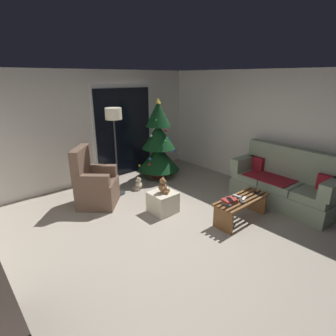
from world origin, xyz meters
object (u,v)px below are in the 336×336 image
Objects in this scene: couch at (284,184)px; remote_silver at (237,196)px; book_stack at (229,201)px; cell_phone at (230,199)px; remote_white at (244,199)px; armchair at (95,185)px; coffee_table at (241,206)px; remote_graphite at (241,201)px; christmas_tree at (158,144)px; teddy_bear_chestnut at (163,186)px; teddy_bear_cream_by_tree at (138,184)px; floor_lamp at (114,122)px; remote_black at (258,194)px; ottoman at (163,202)px.

couch reaches higher than remote_silver.
cell_phone reaches higher than book_stack.
remote_white is 2.73m from armchair.
armchair reaches higher than coffee_table.
couch is at bearing -138.87° from remote_graphite.
christmas_tree is at bearing 77.18° from book_stack.
couch is 1.04× the size of christmas_tree.
christmas_tree reaches higher than cell_phone.
armchair is at bearing 126.06° from teddy_bear_chestnut.
book_stack reaches higher than teddy_bear_cream_by_tree.
book_stack is 1.80× the size of cell_phone.
floor_lamp is 1.46m from teddy_bear_cream_by_tree.
cell_phone is at bearing 173.70° from couch.
remote_black is at bearing -45.94° from teddy_bear_chestnut.
armchair is at bearing 152.26° from cell_phone.
christmas_tree is 4.31× the size of ottoman.
teddy_bear_chestnut is (-0.69, 1.17, 0.08)m from remote_graphite.
remote_graphite is 0.09× the size of floor_lamp.
christmas_tree is (0.57, 2.50, 0.40)m from book_stack.
remote_graphite is at bearing -98.06° from christmas_tree.
book_stack is (-0.66, 0.12, 0.03)m from remote_black.
floor_lamp reaches higher than remote_silver.
couch is at bearing -15.06° from remote_silver.
armchair is (-1.94, 2.27, -0.02)m from remote_black.
remote_graphite is at bearing -69.74° from floor_lamp.
teddy_bear_chestnut is at bearing -53.79° from ottoman.
ottoman is 1.17m from teddy_bear_cream_by_tree.
coffee_table is at bearing -53.87° from armchair.
remote_silver is 0.55× the size of teddy_bear_cream_by_tree.
teddy_bear_chestnut reaches higher than ottoman.
teddy_bear_cream_by_tree is (0.25, 1.15, -0.38)m from teddy_bear_chestnut.
cell_phone is (-0.32, 0.05, 0.07)m from remote_white.
remote_silver is 1.31m from ottoman.
teddy_bear_cream_by_tree is at bearing 3.44° from armchair.
coffee_table is 2.50× the size of ottoman.
remote_graphite is at bearing 176.40° from couch.
couch is 6.92× the size of teddy_bear_cream_by_tree.
remote_graphite reaches higher than coffee_table.
book_stack is at bearing 174.21° from coffee_table.
remote_white and remote_black have the same top height.
teddy_bear_chestnut is (-1.15, 1.19, 0.08)m from remote_black.
remote_black is 0.08× the size of christmas_tree.
remote_black is 0.40m from remote_silver.
remote_graphite is (-0.12, -0.06, 0.15)m from coffee_table.
couch is 12.66× the size of remote_black.
coffee_table is 2.32m from teddy_bear_cream_by_tree.
remote_black reaches higher than teddy_bear_cream_by_tree.
ottoman is at bearing -14.68° from remote_graphite.
remote_black is 1.66m from teddy_bear_chestnut.
coffee_table is 2.83m from floor_lamp.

